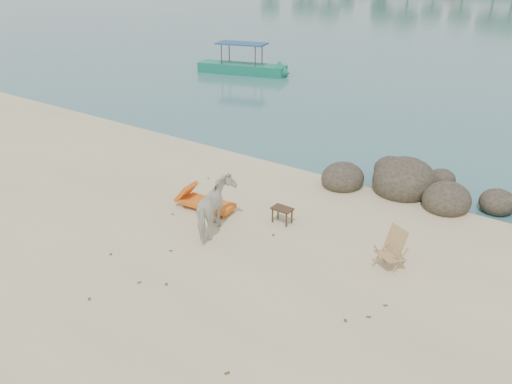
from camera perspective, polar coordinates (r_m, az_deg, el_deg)
boulders at (r=15.74m, az=17.30°, el=0.69°), size 6.45×3.09×1.40m
cow at (r=12.73m, az=-4.61°, el=-1.96°), size 1.34×1.82×1.40m
side_table at (r=13.36m, az=3.00°, el=-2.81°), size 0.56×0.37×0.44m
lounge_chair at (r=14.06m, az=-5.49°, el=-1.13°), size 1.94×0.84×0.57m
deck_chair at (r=11.80m, az=15.13°, el=-6.59°), size 0.81×0.83×0.90m
boat_near at (r=31.49m, az=-1.64°, el=16.13°), size 6.30×2.89×2.99m
dead_leaves at (r=11.41m, az=-4.19°, el=-9.53°), size 8.63×7.18×0.00m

